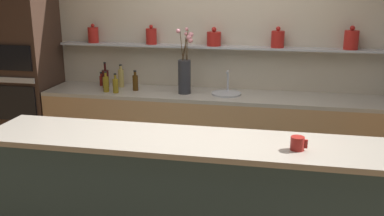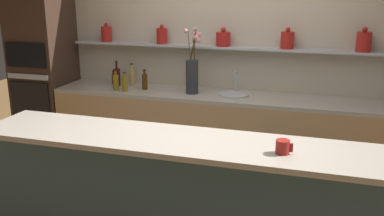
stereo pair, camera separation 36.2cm
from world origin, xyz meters
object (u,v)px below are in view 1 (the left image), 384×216
at_px(oven_tower, 28,72).
at_px(flower_vase, 185,73).
at_px(bottle_spirit_4, 135,82).
at_px(sink_fixture, 226,92).
at_px(bottle_wine_0, 106,78).
at_px(bottle_spirit_2, 121,78).
at_px(bottle_oil_1, 116,85).
at_px(coffee_mug, 297,143).
at_px(bottle_oil_3, 106,84).
at_px(bottle_sauce_5, 102,80).

distance_m(oven_tower, flower_vase, 1.92).
bearing_deg(bottle_spirit_4, sink_fixture, 1.09).
relative_size(oven_tower, sink_fixture, 6.71).
bearing_deg(bottle_wine_0, flower_vase, -6.65).
bearing_deg(bottle_spirit_4, oven_tower, 179.65).
xyz_separation_m(flower_vase, sink_fixture, (0.46, 0.05, -0.21)).
xyz_separation_m(bottle_wine_0, bottle_spirit_2, (0.17, 0.05, 0.00)).
distance_m(bottle_oil_1, coffee_mug, 2.51).
height_order(bottle_spirit_2, coffee_mug, bottle_spirit_2).
bearing_deg(bottle_wine_0, oven_tower, -175.24).
height_order(oven_tower, coffee_mug, oven_tower).
distance_m(oven_tower, bottle_spirit_4, 1.34).
height_order(oven_tower, bottle_spirit_4, oven_tower).
xyz_separation_m(sink_fixture, coffee_mug, (0.68, -1.81, 0.12)).
bearing_deg(bottle_oil_3, bottle_sauce_5, 121.28).
bearing_deg(bottle_oil_3, flower_vase, 6.39).
relative_size(bottle_oil_1, bottle_sauce_5, 1.36).
bearing_deg(oven_tower, bottle_oil_3, -7.33).
bearing_deg(bottle_spirit_2, flower_vase, -11.73).
distance_m(flower_vase, bottle_spirit_2, 0.83).
bearing_deg(bottle_sauce_5, oven_tower, -169.84).
distance_m(flower_vase, bottle_wine_0, 0.99).
bearing_deg(flower_vase, bottle_spirit_2, 168.27).
height_order(oven_tower, bottle_sauce_5, oven_tower).
bearing_deg(bottle_spirit_4, bottle_wine_0, 167.55).
xyz_separation_m(bottle_spirit_2, coffee_mug, (1.94, -1.93, 0.03)).
distance_m(bottle_spirit_2, bottle_spirit_4, 0.26).
xyz_separation_m(bottle_wine_0, bottle_spirit_4, (0.39, -0.09, -0.01)).
xyz_separation_m(bottle_spirit_2, bottle_sauce_5, (-0.26, 0.02, -0.04)).
bearing_deg(flower_vase, bottle_oil_3, -173.61).
bearing_deg(bottle_spirit_2, coffee_mug, -44.88).
relative_size(bottle_spirit_4, bottle_sauce_5, 1.42).
relative_size(oven_tower, bottle_oil_3, 9.31).
relative_size(sink_fixture, bottle_spirit_2, 1.22).
height_order(oven_tower, bottle_spirit_2, oven_tower).
bearing_deg(bottle_wine_0, bottle_spirit_2, 17.11).
bearing_deg(sink_fixture, bottle_oil_1, -171.92).
xyz_separation_m(oven_tower, bottle_sauce_5, (0.86, 0.15, -0.10)).
distance_m(bottle_spirit_2, bottle_sauce_5, 0.26).
distance_m(bottle_wine_0, bottle_oil_1, 0.32).
bearing_deg(coffee_mug, flower_vase, 122.85).
distance_m(flower_vase, sink_fixture, 0.50).
relative_size(bottle_wine_0, bottle_oil_3, 1.27).
height_order(sink_fixture, bottle_spirit_2, bottle_spirit_2).
height_order(bottle_wine_0, bottle_spirit_2, bottle_wine_0).
bearing_deg(bottle_wine_0, coffee_mug, -41.67).
bearing_deg(bottle_oil_3, bottle_wine_0, 113.25).
bearing_deg(oven_tower, sink_fixture, 0.28).
distance_m(bottle_spirit_4, bottle_sauce_5, 0.50).
bearing_deg(bottle_spirit_4, coffee_mug, -46.20).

